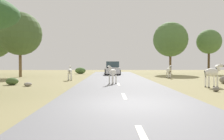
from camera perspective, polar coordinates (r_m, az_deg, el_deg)
The scene contains 17 objects.
ground_plane at distance 8.71m, azimuth 3.94°, elevation -8.63°, with size 90.00×90.00×0.00m, color #8E8456.
road at distance 8.70m, azimuth 3.89°, elevation -8.47°, with size 6.00×64.00×0.05m, color slate.
lane_markings at distance 7.72m, azimuth 4.51°, elevation -9.57°, with size 0.16×56.00×0.01m.
zebra_0 at distance 16.90m, azimuth 0.06°, elevation -0.63°, with size 0.86×1.37×1.39m.
zebra_2 at distance 21.35m, azimuth -10.33°, elevation -0.29°, with size 0.46×1.49×1.40m.
zebra_3 at distance 24.95m, azimuth 13.83°, elevation -0.04°, with size 0.39×1.47×1.39m.
zebra_4 at distance 16.41m, azimuth 23.57°, elevation -0.57°, with size 1.61×0.88×1.60m.
car_0 at distance 30.58m, azimuth 0.09°, elevation 0.35°, with size 2.09×4.37×1.74m.
car_1 at distance 36.42m, azimuth -0.13°, elevation 0.56°, with size 2.10×4.38×1.74m.
tree_1 at distance 34.68m, azimuth 14.21°, elevation 7.31°, with size 4.99×4.99×7.50m.
tree_2 at distance 37.42m, azimuth 22.79°, elevation 6.43°, with size 3.61×3.61×6.57m.
tree_6 at distance 28.27m, azimuth -21.74°, elevation 8.31°, with size 4.86×4.86×7.32m.
bush_1 at distance 18.08m, azimuth -23.40°, elevation -2.57°, with size 0.87×0.78×0.52m, color #425B2D.
bush_2 at distance 34.48m, azimuth -7.80°, elevation -0.15°, with size 1.55×1.40×0.93m, color #4C7038.
rock_2 at distance 16.70m, azimuth -20.02°, elevation -3.31°, with size 0.52×0.55×0.27m, color gray.
rock_3 at distance 19.64m, azimuth -22.92°, elevation -2.43°, with size 0.67×0.63×0.39m, color #A89E8C.
rock_4 at distance 14.00m, azimuth 24.24°, elevation -4.30°, with size 0.38×0.34×0.27m, color gray.
Camera 1 is at (-0.71, -8.54, 1.56)m, focal length 37.09 mm.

